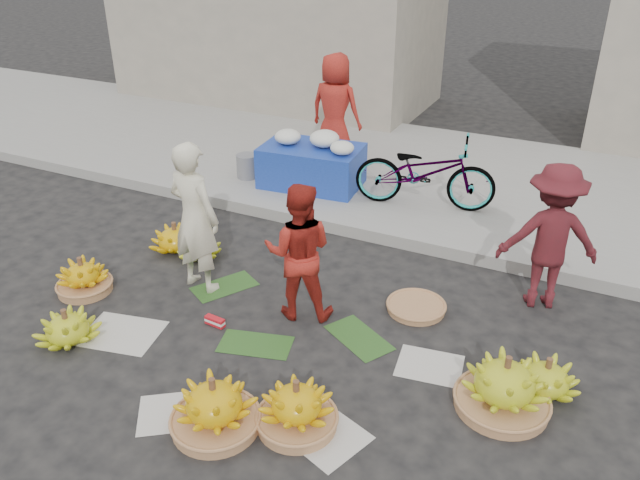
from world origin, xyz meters
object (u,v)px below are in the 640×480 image
at_px(banana_bunch_0, 83,277).
at_px(vendor_cream, 195,218).
at_px(flower_table, 312,163).
at_px(banana_bunch_4, 504,386).
at_px(bicycle, 425,172).

height_order(banana_bunch_0, vendor_cream, vendor_cream).
bearing_deg(vendor_cream, banana_bunch_0, 38.67).
height_order(banana_bunch_0, flower_table, flower_table).
relative_size(banana_bunch_0, banana_bunch_4, 0.81).
height_order(vendor_cream, flower_table, vendor_cream).
xyz_separation_m(banana_bunch_4, bicycle, (-1.65, 3.13, 0.36)).
xyz_separation_m(banana_bunch_0, vendor_cream, (1.01, 0.61, 0.62)).
bearing_deg(banana_bunch_0, banana_bunch_4, 2.11).
bearing_deg(banana_bunch_0, vendor_cream, 31.17).
bearing_deg(banana_bunch_0, flower_table, 73.61).
bearing_deg(flower_table, banana_bunch_4, -49.53).
distance_m(banana_bunch_0, vendor_cream, 1.33).
bearing_deg(flower_table, vendor_cream, -94.48).
height_order(banana_bunch_4, vendor_cream, vendor_cream).
distance_m(banana_bunch_4, vendor_cream, 3.26).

